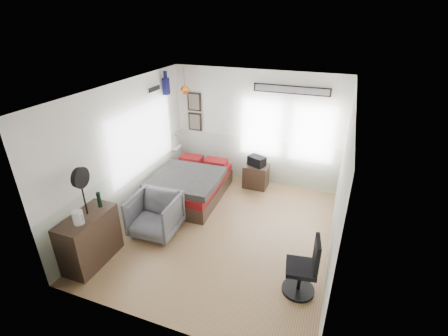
% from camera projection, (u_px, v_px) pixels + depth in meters
% --- Properties ---
extents(ground_plane, '(4.00, 4.50, 0.01)m').
position_uv_depth(ground_plane, '(222.00, 231.00, 6.28)').
color(ground_plane, '#8F6946').
extents(room_shell, '(4.02, 4.52, 2.71)m').
position_uv_depth(room_shell, '(221.00, 150.00, 5.75)').
color(room_shell, beige).
rests_on(room_shell, ground_plane).
extents(wall_decor, '(3.55, 1.32, 1.44)m').
position_uv_depth(wall_decor, '(207.00, 95.00, 7.35)').
color(wall_decor, black).
rests_on(wall_decor, room_shell).
extents(bed, '(1.47, 2.00, 0.62)m').
position_uv_depth(bed, '(191.00, 185.00, 7.30)').
color(bed, '#37261A').
rests_on(bed, ground_plane).
extents(dresser, '(0.48, 1.00, 0.90)m').
position_uv_depth(dresser, '(90.00, 239.00, 5.34)').
color(dresser, '#37261A').
rests_on(dresser, ground_plane).
extents(armchair, '(0.87, 0.90, 0.79)m').
position_uv_depth(armchair, '(155.00, 215.00, 6.07)').
color(armchair, slate).
rests_on(armchair, ground_plane).
extents(nightstand, '(0.56, 0.45, 0.56)m').
position_uv_depth(nightstand, '(256.00, 176.00, 7.74)').
color(nightstand, '#37261A').
rests_on(nightstand, ground_plane).
extents(task_chair, '(0.50, 0.50, 0.98)m').
position_uv_depth(task_chair, '(304.00, 271.00, 4.75)').
color(task_chair, black).
rests_on(task_chair, ground_plane).
extents(kettle, '(0.19, 0.16, 0.22)m').
position_uv_depth(kettle, '(78.00, 217.00, 4.93)').
color(kettle, silver).
rests_on(kettle, dresser).
extents(bottle, '(0.07, 0.07, 0.27)m').
position_uv_depth(bottle, '(99.00, 200.00, 5.34)').
color(bottle, black).
rests_on(bottle, dresser).
extents(stand_fan, '(0.11, 0.34, 0.83)m').
position_uv_depth(stand_fan, '(80.00, 179.00, 4.92)').
color(stand_fan, black).
rests_on(stand_fan, dresser).
extents(black_bag, '(0.45, 0.38, 0.23)m').
position_uv_depth(black_bag, '(257.00, 161.00, 7.57)').
color(black_bag, black).
rests_on(black_bag, nightstand).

